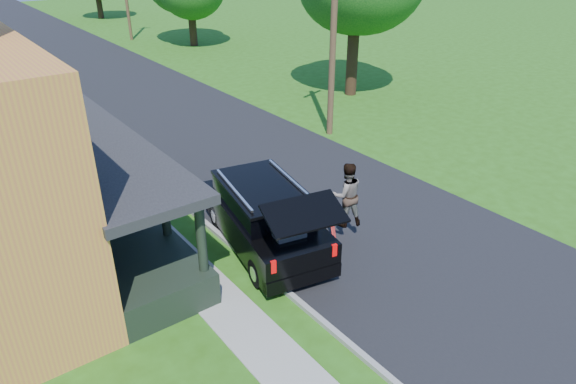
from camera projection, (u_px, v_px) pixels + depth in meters
ground at (403, 248)px, 15.14m from camera, size 140.00×140.00×0.00m
street at (139, 94)px, 29.41m from camera, size 8.00×120.00×0.02m
curb at (67, 106)px, 27.26m from camera, size 0.15×120.00×0.12m
sidewalk at (36, 112)px, 26.43m from camera, size 1.30×120.00×0.03m
front_walk at (10, 265)px, 14.37m from camera, size 6.50×1.20×0.03m
black_suv at (265, 217)px, 14.79m from camera, size 3.08×5.81×2.57m
skateboarder at (346, 195)px, 15.02m from camera, size 1.18×1.05×1.99m
skateboard at (333, 231)px, 15.56m from camera, size 0.46×0.59×0.75m
utility_pole_near at (334, 28)px, 21.50m from camera, size 1.67×0.65×9.08m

